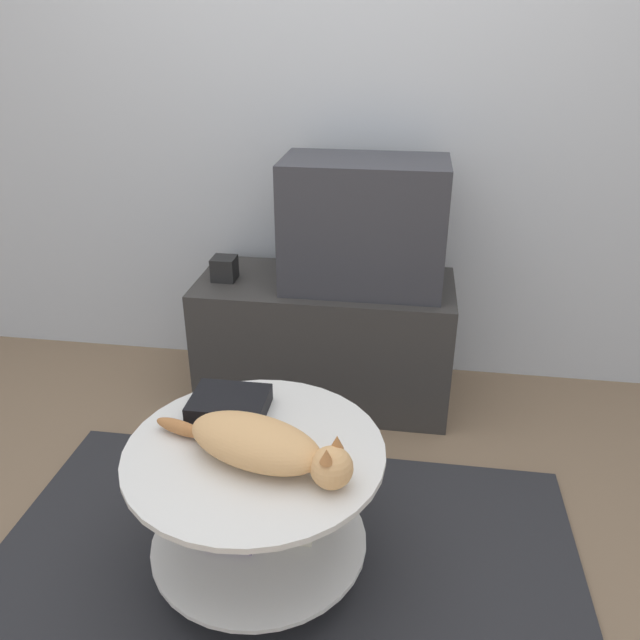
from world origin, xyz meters
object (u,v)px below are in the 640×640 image
object	(u,v)px
tv	(363,225)
dvd_box	(229,404)
cat	(263,445)
speaker	(224,268)

from	to	relation	value
tv	dvd_box	xyz separation A→B (m)	(-0.33, -0.88, -0.31)
dvd_box	cat	world-z (taller)	cat
tv	speaker	distance (m)	0.62
dvd_box	cat	xyz separation A→B (m)	(0.16, -0.22, 0.03)
tv	cat	bearing A→B (deg)	-98.61
speaker	dvd_box	distance (m)	0.90
dvd_box	cat	distance (m)	0.27
speaker	cat	world-z (taller)	speaker
dvd_box	tv	bearing A→B (deg)	69.69
speaker	tv	bearing A→B (deg)	2.20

